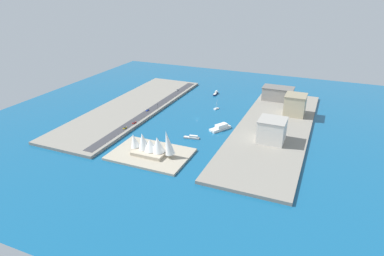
# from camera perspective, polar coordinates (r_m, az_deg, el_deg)

# --- Properties ---
(ground_plane) EXTENTS (440.00, 440.00, 0.00)m
(ground_plane) POSITION_cam_1_polar(r_m,az_deg,el_deg) (366.06, 0.87, 1.64)
(ground_plane) COLOR #145684
(quay_west) EXTENTS (70.00, 240.00, 2.74)m
(quay_west) POSITION_cam_1_polar(r_m,az_deg,el_deg) (345.52, 13.61, -0.20)
(quay_west) COLOR gray
(quay_west) RESTS_ON ground_plane
(quay_east) EXTENTS (70.00, 240.00, 2.74)m
(quay_east) POSITION_cam_1_polar(r_m,az_deg,el_deg) (401.77, -10.08, 3.52)
(quay_east) COLOR gray
(quay_east) RESTS_ON ground_plane
(peninsula_point) EXTENTS (67.17, 47.00, 2.00)m
(peninsula_point) POSITION_cam_1_polar(r_m,az_deg,el_deg) (291.21, -7.03, -4.45)
(peninsula_point) COLOR #A89E89
(peninsula_point) RESTS_ON ground_plane
(road_strip) EXTENTS (10.06, 228.00, 0.15)m
(road_strip) POSITION_cam_1_polar(r_m,az_deg,el_deg) (388.04, -6.78, 3.23)
(road_strip) COLOR #38383D
(road_strip) RESTS_ON quay_east
(ferry_white_commuter) EXTENTS (18.22, 24.02, 5.60)m
(ferry_white_commuter) POSITION_cam_1_polar(r_m,az_deg,el_deg) (338.97, 4.86, 0.09)
(ferry_white_commuter) COLOR silver
(ferry_white_commuter) RESTS_ON ground_plane
(sailboat_small_white) EXTENTS (5.22, 8.11, 11.79)m
(sailboat_small_white) POSITION_cam_1_polar(r_m,az_deg,el_deg) (393.32, 4.17, 3.31)
(sailboat_small_white) COLOR white
(sailboat_small_white) RESTS_ON ground_plane
(patrol_launch_navy) EXTENTS (4.15, 16.45, 4.14)m
(patrol_launch_navy) POSITION_cam_1_polar(r_m,az_deg,el_deg) (446.15, 4.03, 5.88)
(patrol_launch_navy) COLOR #1E284C
(patrol_launch_navy) RESTS_ON ground_plane
(yacht_sleek_gray) EXTENTS (16.26, 5.88, 3.38)m
(yacht_sleek_gray) POSITION_cam_1_polar(r_m,az_deg,el_deg) (318.76, 0.00, -1.60)
(yacht_sleek_gray) COLOR #999EA3
(yacht_sleek_gray) RESTS_ON ground_plane
(office_block_beige) EXTENTS (22.34, 24.14, 22.53)m
(office_block_beige) POSITION_cam_1_polar(r_m,az_deg,el_deg) (382.68, 17.13, 3.80)
(office_block_beige) COLOR #C6B793
(office_block_beige) RESTS_ON quay_west
(hotel_broad_white) EXTENTS (24.28, 24.54, 21.35)m
(hotel_broad_white) POSITION_cam_1_polar(r_m,az_deg,el_deg) (312.49, 13.43, -0.37)
(hotel_broad_white) COLOR silver
(hotel_broad_white) RESTS_ON quay_west
(carpark_squat_concrete) EXTENTS (37.17, 21.45, 16.25)m
(carpark_squat_concrete) POSITION_cam_1_polar(r_m,az_deg,el_deg) (426.63, 14.39, 5.69)
(carpark_squat_concrete) COLOR gray
(carpark_squat_concrete) RESTS_ON quay_west
(taxi_yellow_cab) EXTENTS (1.92, 4.64, 1.57)m
(taxi_yellow_cab) POSITION_cam_1_polar(r_m,az_deg,el_deg) (340.18, -11.36, 0.04)
(taxi_yellow_cab) COLOR black
(taxi_yellow_cab) RESTS_ON road_strip
(van_white) EXTENTS (1.81, 4.25, 1.58)m
(van_white) POSITION_cam_1_polar(r_m,az_deg,el_deg) (451.70, -2.54, 6.45)
(van_white) COLOR black
(van_white) RESTS_ON road_strip
(pickup_red) EXTENTS (2.06, 5.13, 1.49)m
(pickup_red) POSITION_cam_1_polar(r_m,az_deg,el_deg) (351.08, -9.81, 0.93)
(pickup_red) COLOR black
(pickup_red) RESTS_ON road_strip
(hatchback_blue) EXTENTS (1.96, 4.98, 1.53)m
(hatchback_blue) POSITION_cam_1_polar(r_m,az_deg,el_deg) (383.19, -7.60, 3.05)
(hatchback_blue) COLOR black
(hatchback_blue) RESTS_ON road_strip
(traffic_light_waterfront) EXTENTS (0.36, 0.36, 6.50)m
(traffic_light_waterfront) POSITION_cam_1_polar(r_m,az_deg,el_deg) (385.20, -5.86, 3.79)
(traffic_light_waterfront) COLOR black
(traffic_light_waterfront) RESTS_ON quay_east
(opera_landmark) EXTENTS (43.56, 20.93, 24.20)m
(opera_landmark) POSITION_cam_1_polar(r_m,az_deg,el_deg) (286.29, -6.86, -2.87)
(opera_landmark) COLOR #BCAD93
(opera_landmark) RESTS_ON peninsula_point
(park_tree_cluster) EXTENTS (16.90, 23.14, 9.24)m
(park_tree_cluster) POSITION_cam_1_polar(r_m,az_deg,el_deg) (319.81, 14.19, -0.82)
(park_tree_cluster) COLOR brown
(park_tree_cluster) RESTS_ON quay_west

